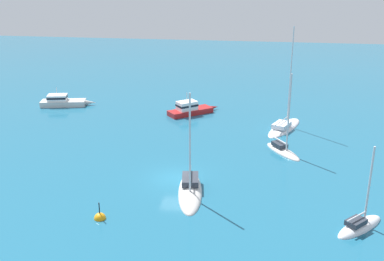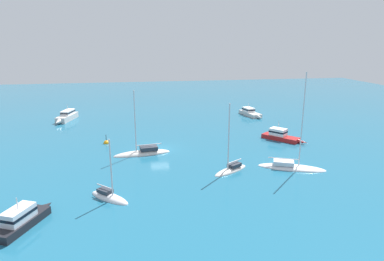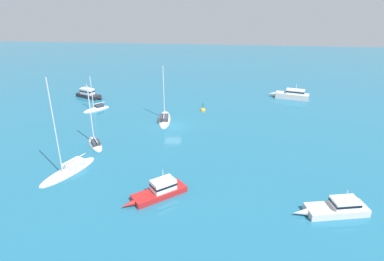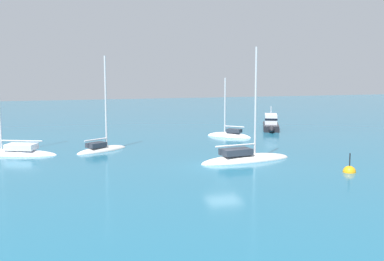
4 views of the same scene
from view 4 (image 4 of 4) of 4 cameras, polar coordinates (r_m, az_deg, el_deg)
The scene contains 7 objects.
ground_plane at distance 35.24m, azimuth 3.71°, elevation -4.24°, with size 160.00×160.00×0.00m, color #1E607F.
powerboat at distance 56.82m, azimuth 9.15°, elevation 0.81°, with size 3.69×6.31×2.70m.
sailboat at distance 42.86m, azimuth -20.22°, elevation -2.42°, with size 8.06×5.13×11.81m.
ketch at distance 42.62m, azimuth -10.47°, elevation -2.09°, with size 5.12×4.03×8.45m.
sailboat_1 at distance 37.65m, azimuth 6.22°, elevation -3.34°, with size 7.80×2.98×9.14m.
yacht at distance 50.58m, azimuth 4.36°, elevation -0.61°, with size 4.37×4.28×6.52m.
channel_buoy at distance 35.05m, azimuth 17.82°, elevation -4.63°, with size 0.88×0.88×1.75m.
Camera 4 is at (12.14, 32.33, 7.01)m, focal length 45.88 mm.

